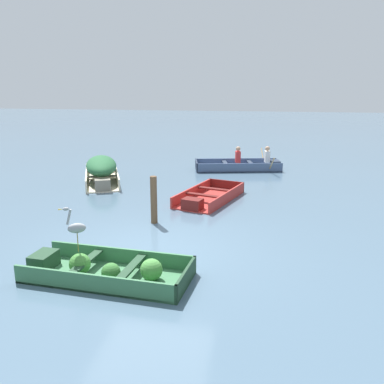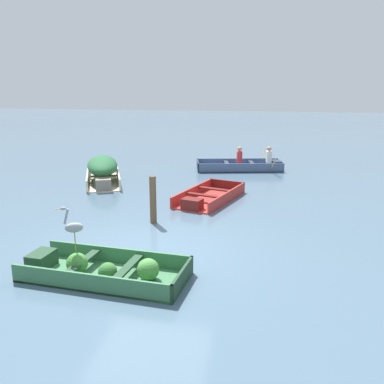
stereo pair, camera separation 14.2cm
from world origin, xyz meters
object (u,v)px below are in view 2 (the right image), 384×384
at_px(heron_on_dinghy, 73,226).
at_px(mooring_post, 153,200).
at_px(dinghy_green_foreground, 102,270).
at_px(skiff_cream_mid_moored, 103,168).
at_px(rowboat_slate_blue_with_crew, 245,165).
at_px(skiff_red_near_moored, 208,198).

xyz_separation_m(heron_on_dinghy, mooring_post, (0.68, 2.97, -0.31)).
bearing_deg(heron_on_dinghy, dinghy_green_foreground, -11.60).
bearing_deg(skiff_cream_mid_moored, rowboat_slate_blue_with_crew, 31.52).
bearing_deg(rowboat_slate_blue_with_crew, heron_on_dinghy, -104.87).
distance_m(dinghy_green_foreground, heron_on_dinghy, 0.93).
xyz_separation_m(skiff_cream_mid_moored, mooring_post, (2.79, -3.90, 0.09)).
relative_size(rowboat_slate_blue_with_crew, mooring_post, 2.92).
height_order(rowboat_slate_blue_with_crew, mooring_post, mooring_post).
xyz_separation_m(rowboat_slate_blue_with_crew, heron_on_dinghy, (-2.59, -9.75, 0.72)).
height_order(heron_on_dinghy, mooring_post, heron_on_dinghy).
xyz_separation_m(skiff_cream_mid_moored, rowboat_slate_blue_with_crew, (4.70, 2.88, -0.31)).
xyz_separation_m(dinghy_green_foreground, skiff_red_near_moored, (1.21, 5.21, -0.04)).
distance_m(dinghy_green_foreground, skiff_cream_mid_moored, 7.47).
height_order(skiff_cream_mid_moored, heron_on_dinghy, heron_on_dinghy).
relative_size(rowboat_slate_blue_with_crew, heron_on_dinghy, 4.08).
distance_m(rowboat_slate_blue_with_crew, heron_on_dinghy, 10.11).
bearing_deg(skiff_cream_mid_moored, skiff_red_near_moored, -24.61).
height_order(skiff_red_near_moored, skiff_cream_mid_moored, skiff_cream_mid_moored).
relative_size(dinghy_green_foreground, mooring_post, 2.59).
relative_size(skiff_cream_mid_moored, heron_on_dinghy, 3.76).
bearing_deg(mooring_post, heron_on_dinghy, -102.96).
bearing_deg(mooring_post, rowboat_slate_blue_with_crew, 74.31).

